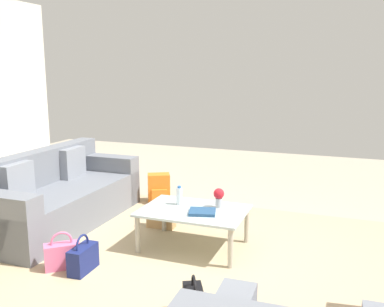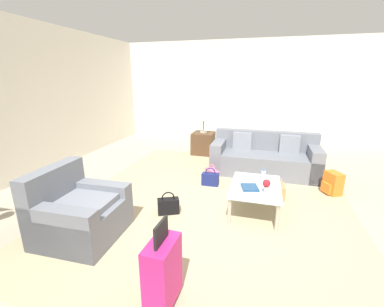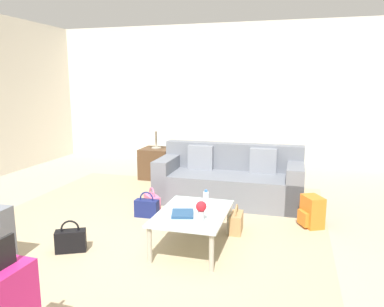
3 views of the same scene
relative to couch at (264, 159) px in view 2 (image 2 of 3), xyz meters
The scene contains 17 objects.
ground_plane 2.29m from the couch, 164.69° to the left, with size 12.00×12.00×0.00m, color #A89E89.
wall_right 3.18m from the couch, 11.82° to the left, with size 0.12×8.00×3.10m, color silver.
area_rug 1.81m from the couch, 153.32° to the left, with size 5.20×4.40×0.01m, color tan.
couch is the anchor object (origin of this frame).
armchair 3.84m from the couch, 143.67° to the left, with size 0.99×0.97×0.91m.
coffee_table 1.80m from the couch, behind, with size 1.06×0.74×0.41m.
water_bottle 1.60m from the couch, behind, with size 0.06×0.06×0.20m.
coffee_table_book 1.92m from the couch, behind, with size 0.26×0.23×0.03m, color navy.
flower_vase 2.03m from the couch, behind, with size 0.11×0.11×0.21m.
side_table 1.89m from the couch, 57.79° to the left, with size 0.56×0.56×0.58m, color #513823.
table_lamp 2.02m from the couch, 57.79° to the left, with size 0.41×0.41×0.54m.
suitcase_magenta 3.88m from the couch, 168.09° to the left, with size 0.41×0.23×0.85m.
handbag_navy 1.43m from the couch, 137.14° to the left, with size 0.15×0.32×0.36m.
handbag_tan 1.29m from the couch, 166.34° to the right, with size 0.33×0.15×0.36m.
handbag_pink 1.28m from the couch, 130.09° to the left, with size 0.33×0.32×0.36m.
handbag_black 2.63m from the couch, 149.16° to the left, with size 0.27×0.35×0.36m.
backpack_orange 1.44m from the couch, 123.79° to the right, with size 0.36×0.34×0.40m.
Camera 2 is at (-3.32, -0.57, 1.99)m, focal length 24.00 mm.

